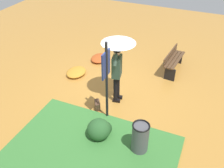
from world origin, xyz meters
TOP-DOWN VIEW (x-y plane):
  - ground_plane at (0.00, 0.00)m, footprint 18.00×18.00m
  - person_with_umbrella at (-0.07, -0.14)m, footprint 0.96×0.96m
  - info_sign_post at (-0.97, -0.20)m, footprint 0.44×0.07m
  - handbag at (-0.75, 0.20)m, footprint 0.33×0.28m
  - park_bench at (2.19, -1.35)m, footprint 1.40×0.50m
  - trash_bin at (-1.76, -1.41)m, footprint 0.42×0.42m
  - shrub_cluster at (-1.72, -0.35)m, footprint 0.66×0.60m
  - leaf_pile_near_person at (0.62, 1.69)m, footprint 0.80×0.64m
  - leaf_pile_by_bench at (1.85, 1.37)m, footprint 0.77×0.61m

SIDE VIEW (x-z plane):
  - ground_plane at x=0.00m, z-range 0.00..0.00m
  - leaf_pile_by_bench at x=1.85m, z-range 0.00..0.17m
  - leaf_pile_near_person at x=0.62m, z-range 0.00..0.18m
  - handbag at x=-0.75m, z-range -0.06..0.31m
  - shrub_cluster at x=-1.72m, z-range -0.02..0.52m
  - park_bench at x=2.19m, z-range 0.03..0.78m
  - trash_bin at x=-1.76m, z-range 0.00..0.84m
  - info_sign_post at x=-0.97m, z-range 0.29..2.59m
  - person_with_umbrella at x=-0.07m, z-range 0.53..2.57m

